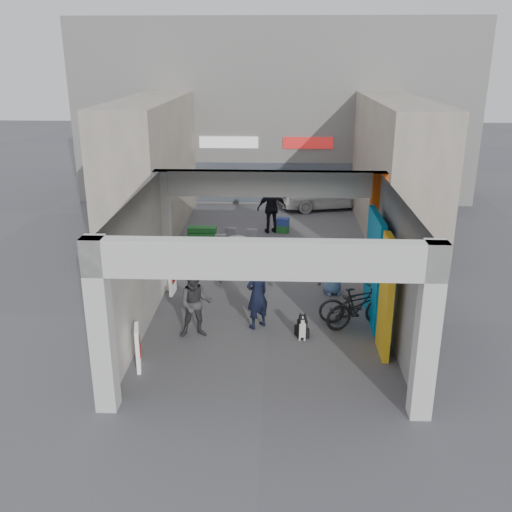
{
  "coord_description": "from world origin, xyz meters",
  "views": [
    {
      "loc": [
        0.28,
        -13.38,
        6.55
      ],
      "look_at": [
        -0.33,
        1.0,
        1.4
      ],
      "focal_mm": 40.0,
      "sensor_mm": 36.0,
      "label": 1
    }
  ],
  "objects_px": {
    "cafe_set": "(235,247)",
    "white_van": "(325,193)",
    "border_collie": "(302,328)",
    "man_with_dog": "(257,294)",
    "man_crates": "(272,208)",
    "produce_stand": "(202,241)",
    "bicycle_front": "(357,304)",
    "bicycle_rear": "(359,307)",
    "man_back_turned": "(196,304)",
    "man_elderly": "(334,269)"
  },
  "relations": [
    {
      "from": "border_collie",
      "to": "cafe_set",
      "type": "bearing_deg",
      "value": 89.12
    },
    {
      "from": "man_crates",
      "to": "white_van",
      "type": "xyz_separation_m",
      "value": [
        2.32,
        3.76,
        -0.27
      ]
    },
    {
      "from": "white_van",
      "to": "man_with_dog",
      "type": "bearing_deg",
      "value": 153.57
    },
    {
      "from": "border_collie",
      "to": "bicycle_rear",
      "type": "height_order",
      "value": "bicycle_rear"
    },
    {
      "from": "border_collie",
      "to": "man_elderly",
      "type": "distance_m",
      "value": 2.99
    },
    {
      "from": "produce_stand",
      "to": "bicycle_rear",
      "type": "distance_m",
      "value": 7.48
    },
    {
      "from": "border_collie",
      "to": "man_back_turned",
      "type": "height_order",
      "value": "man_back_turned"
    },
    {
      "from": "man_crates",
      "to": "bicycle_front",
      "type": "height_order",
      "value": "man_crates"
    },
    {
      "from": "cafe_set",
      "to": "border_collie",
      "type": "height_order",
      "value": "cafe_set"
    },
    {
      "from": "border_collie",
      "to": "bicycle_rear",
      "type": "xyz_separation_m",
      "value": [
        1.42,
        0.66,
        0.27
      ]
    },
    {
      "from": "produce_stand",
      "to": "border_collie",
      "type": "distance_m",
      "value": 7.25
    },
    {
      "from": "man_back_turned",
      "to": "man_elderly",
      "type": "distance_m",
      "value": 4.5
    },
    {
      "from": "man_with_dog",
      "to": "white_van",
      "type": "distance_m",
      "value": 12.07
    },
    {
      "from": "man_elderly",
      "to": "white_van",
      "type": "distance_m",
      "value": 9.58
    },
    {
      "from": "man_with_dog",
      "to": "bicycle_rear",
      "type": "relative_size",
      "value": 0.98
    },
    {
      "from": "bicycle_front",
      "to": "bicycle_rear",
      "type": "distance_m",
      "value": 0.26
    },
    {
      "from": "man_crates",
      "to": "bicycle_rear",
      "type": "distance_m",
      "value": 8.27
    },
    {
      "from": "white_van",
      "to": "cafe_set",
      "type": "bearing_deg",
      "value": 136.99
    },
    {
      "from": "man_back_turned",
      "to": "man_crates",
      "type": "relative_size",
      "value": 0.88
    },
    {
      "from": "man_with_dog",
      "to": "man_elderly",
      "type": "bearing_deg",
      "value": -175.07
    },
    {
      "from": "cafe_set",
      "to": "bicycle_rear",
      "type": "distance_m",
      "value": 6.33
    },
    {
      "from": "border_collie",
      "to": "man_back_turned",
      "type": "xyz_separation_m",
      "value": [
        -2.56,
        0.01,
        0.58
      ]
    },
    {
      "from": "border_collie",
      "to": "man_with_dog",
      "type": "xyz_separation_m",
      "value": [
        -1.11,
        0.56,
        0.62
      ]
    },
    {
      "from": "produce_stand",
      "to": "man_with_dog",
      "type": "bearing_deg",
      "value": -66.44
    },
    {
      "from": "bicycle_rear",
      "to": "cafe_set",
      "type": "bearing_deg",
      "value": 9.04
    },
    {
      "from": "man_elderly",
      "to": "bicycle_rear",
      "type": "relative_size",
      "value": 0.83
    },
    {
      "from": "man_crates",
      "to": "cafe_set",
      "type": "bearing_deg",
      "value": 47.94
    },
    {
      "from": "border_collie",
      "to": "man_with_dog",
      "type": "bearing_deg",
      "value": 133.0
    },
    {
      "from": "man_elderly",
      "to": "bicycle_front",
      "type": "height_order",
      "value": "man_elderly"
    },
    {
      "from": "cafe_set",
      "to": "bicycle_rear",
      "type": "relative_size",
      "value": 0.76
    },
    {
      "from": "bicycle_rear",
      "to": "white_van",
      "type": "bearing_deg",
      "value": -24.84
    },
    {
      "from": "border_collie",
      "to": "man_crates",
      "type": "xyz_separation_m",
      "value": [
        -0.88,
        8.6,
        0.7
      ]
    },
    {
      "from": "border_collie",
      "to": "man_back_turned",
      "type": "bearing_deg",
      "value": 159.4
    },
    {
      "from": "man_back_turned",
      "to": "man_crates",
      "type": "height_order",
      "value": "man_crates"
    },
    {
      "from": "bicycle_front",
      "to": "white_van",
      "type": "bearing_deg",
      "value": -4.48
    },
    {
      "from": "cafe_set",
      "to": "bicycle_front",
      "type": "distance_m",
      "value": 6.11
    },
    {
      "from": "man_back_turned",
      "to": "man_elderly",
      "type": "relative_size",
      "value": 1.13
    },
    {
      "from": "cafe_set",
      "to": "white_van",
      "type": "xyz_separation_m",
      "value": [
        3.53,
        6.43,
        0.41
      ]
    },
    {
      "from": "produce_stand",
      "to": "bicycle_front",
      "type": "height_order",
      "value": "bicycle_front"
    },
    {
      "from": "produce_stand",
      "to": "man_crates",
      "type": "bearing_deg",
      "value": 44.79
    },
    {
      "from": "man_back_turned",
      "to": "bicycle_rear",
      "type": "bearing_deg",
      "value": -0.4
    },
    {
      "from": "border_collie",
      "to": "man_crates",
      "type": "height_order",
      "value": "man_crates"
    },
    {
      "from": "bicycle_front",
      "to": "bicycle_rear",
      "type": "bearing_deg",
      "value": 175.58
    },
    {
      "from": "produce_stand",
      "to": "man_with_dog",
      "type": "xyz_separation_m",
      "value": [
        2.18,
        -5.9,
        0.58
      ]
    },
    {
      "from": "produce_stand",
      "to": "man_crates",
      "type": "height_order",
      "value": "man_crates"
    },
    {
      "from": "man_with_dog",
      "to": "bicycle_front",
      "type": "distance_m",
      "value": 2.59
    },
    {
      "from": "cafe_set",
      "to": "man_crates",
      "type": "bearing_deg",
      "value": 65.59
    },
    {
      "from": "cafe_set",
      "to": "man_crates",
      "type": "relative_size",
      "value": 0.71
    },
    {
      "from": "man_elderly",
      "to": "white_van",
      "type": "bearing_deg",
      "value": 70.96
    },
    {
      "from": "cafe_set",
      "to": "produce_stand",
      "type": "height_order",
      "value": "cafe_set"
    }
  ]
}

